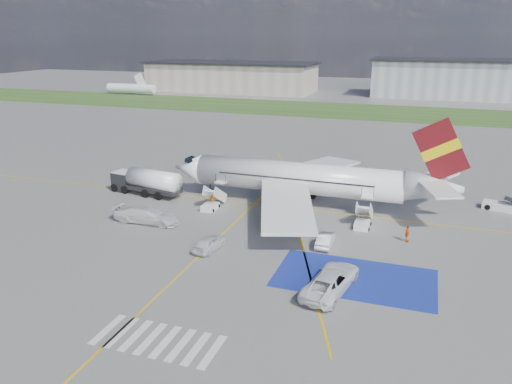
% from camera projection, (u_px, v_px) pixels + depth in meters
% --- Properties ---
extents(ground, '(400.00, 400.00, 0.00)m').
position_uv_depth(ground, '(262.00, 246.00, 50.96)').
color(ground, '#60605E').
rests_on(ground, ground).
extents(grass_strip, '(400.00, 30.00, 0.01)m').
position_uv_depth(grass_strip, '(371.00, 112.00, 136.46)').
color(grass_strip, '#2D4C1E').
rests_on(grass_strip, ground).
extents(taxiway_line_main, '(120.00, 0.20, 0.01)m').
position_uv_depth(taxiway_line_main, '(293.00, 208.00, 61.76)').
color(taxiway_line_main, gold).
rests_on(taxiway_line_main, ground).
extents(taxiway_line_cross, '(0.20, 60.00, 0.01)m').
position_uv_depth(taxiway_line_cross, '(172.00, 282.00, 43.51)').
color(taxiway_line_cross, gold).
rests_on(taxiway_line_cross, ground).
extents(taxiway_line_diag, '(20.71, 56.45, 0.01)m').
position_uv_depth(taxiway_line_diag, '(293.00, 208.00, 61.76)').
color(taxiway_line_diag, gold).
rests_on(taxiway_line_diag, ground).
extents(staging_box, '(14.00, 8.00, 0.01)m').
position_uv_depth(staging_box, '(355.00, 278.00, 44.26)').
color(staging_box, navy).
rests_on(staging_box, ground).
extents(crosswalk, '(9.00, 4.00, 0.01)m').
position_uv_depth(crosswalk, '(158.00, 340.00, 35.32)').
color(crosswalk, silver).
rests_on(crosswalk, ground).
extents(terminal_west, '(60.00, 22.00, 10.00)m').
position_uv_depth(terminal_west, '(232.00, 77.00, 183.51)').
color(terminal_west, gray).
rests_on(terminal_west, ground).
extents(terminal_centre, '(48.00, 18.00, 12.00)m').
position_uv_depth(terminal_centre, '(448.00, 79.00, 164.43)').
color(terminal_centre, gray).
rests_on(terminal_centre, ground).
extents(airliner, '(36.81, 32.95, 11.92)m').
position_uv_depth(airliner, '(309.00, 179.00, 62.06)').
color(airliner, silver).
rests_on(airliner, ground).
extents(airstairs_fwd, '(1.90, 5.20, 3.60)m').
position_uv_depth(airstairs_fwd, '(211.00, 204.00, 61.55)').
color(airstairs_fwd, silver).
rests_on(airstairs_fwd, ground).
extents(airstairs_aft, '(1.90, 5.20, 3.60)m').
position_uv_depth(airstairs_aft, '(363.00, 221.00, 55.81)').
color(airstairs_aft, silver).
rests_on(airstairs_aft, ground).
extents(fuel_tanker, '(10.53, 4.35, 3.49)m').
position_uv_depth(fuel_tanker, '(147.00, 184.00, 66.74)').
color(fuel_tanker, black).
rests_on(fuel_tanker, ground).
extents(gpu_cart, '(2.08, 1.67, 1.51)m').
position_uv_depth(gpu_cart, '(165.00, 187.00, 68.06)').
color(gpu_cart, silver).
rests_on(gpu_cart, ground).
extents(belt_loader, '(5.98, 3.18, 1.73)m').
position_uv_depth(belt_loader, '(507.00, 208.00, 60.74)').
color(belt_loader, silver).
rests_on(belt_loader, ground).
extents(car_silver_a, '(2.45, 4.62, 1.50)m').
position_uv_depth(car_silver_a, '(210.00, 243.00, 49.79)').
color(car_silver_a, silver).
rests_on(car_silver_a, ground).
extents(car_silver_b, '(1.50, 4.14, 1.36)m').
position_uv_depth(car_silver_b, '(326.00, 239.00, 50.78)').
color(car_silver_b, '#B9BAC0').
rests_on(car_silver_b, ground).
extents(van_white_a, '(3.90, 6.65, 2.35)m').
position_uv_depth(van_white_a, '(331.00, 277.00, 41.89)').
color(van_white_a, silver).
rests_on(van_white_a, ground).
extents(van_white_b, '(5.97, 2.49, 2.33)m').
position_uv_depth(van_white_b, '(146.00, 213.00, 56.81)').
color(van_white_b, silver).
rests_on(van_white_b, ground).
extents(crew_fwd, '(0.68, 0.58, 1.57)m').
position_uv_depth(crew_fwd, '(213.00, 200.00, 62.43)').
color(crew_fwd, orange).
rests_on(crew_fwd, ground).
extents(crew_nose, '(1.04, 1.02, 1.69)m').
position_uv_depth(crew_nose, '(179.00, 186.00, 67.62)').
color(crew_nose, orange).
rests_on(crew_nose, ground).
extents(crew_aft, '(0.49, 1.08, 1.80)m').
position_uv_depth(crew_aft, '(407.00, 234.00, 51.66)').
color(crew_aft, '#DE590B').
rests_on(crew_aft, ground).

